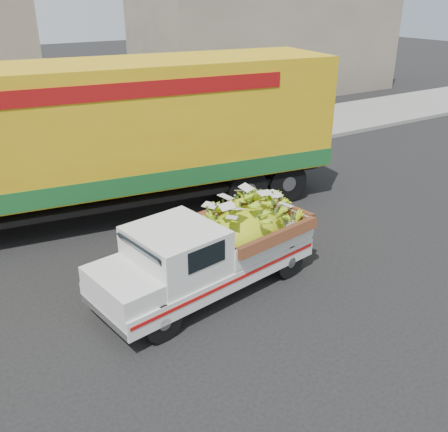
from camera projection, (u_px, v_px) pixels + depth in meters
ground at (164, 290)px, 9.65m from camera, size 100.00×100.00×0.00m
curb at (67, 187)px, 14.51m from camera, size 60.00×0.25×0.15m
sidewalk at (48, 167)px, 16.13m from camera, size 60.00×4.00×0.14m
building_right at (268, 36)px, 27.05m from camera, size 14.00×6.00×6.00m
pickup_truck at (220, 247)px, 9.52m from camera, size 4.55×2.23×1.53m
semi_trailer at (100, 135)px, 11.94m from camera, size 12.06×4.21×3.80m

